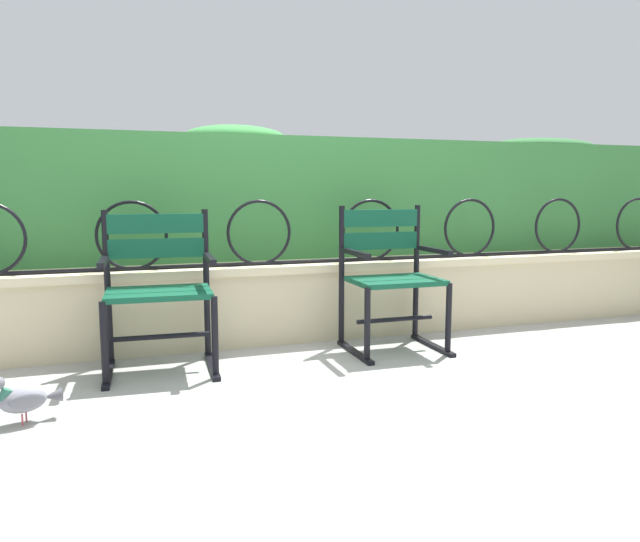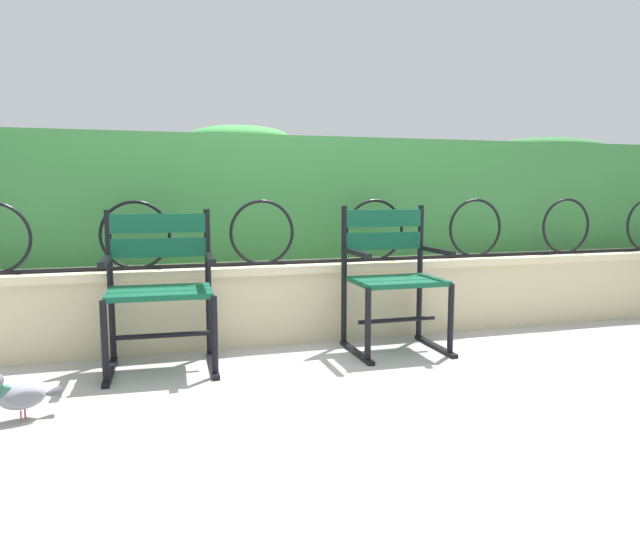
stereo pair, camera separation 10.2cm
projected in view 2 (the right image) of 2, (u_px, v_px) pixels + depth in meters
ground_plane at (326, 374)px, 3.28m from camera, size 60.00×60.00×0.00m
stone_wall at (288, 300)px, 4.05m from camera, size 8.16×0.41×0.51m
iron_arch_fence at (266, 236)px, 3.87m from camera, size 7.60×0.02×0.42m
hedge_row at (271, 195)px, 4.37m from camera, size 7.99×0.55×0.96m
park_chair_left at (160, 285)px, 3.36m from camera, size 0.62×0.55×0.88m
park_chair_right at (393, 275)px, 3.76m from camera, size 0.58×0.53×0.89m
pigeon_near_chairs at (23, 395)px, 2.61m from camera, size 0.29×0.15×0.22m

